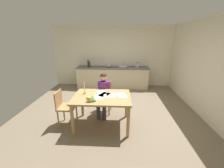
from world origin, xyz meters
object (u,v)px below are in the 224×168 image
Objects in this scene: bottle_oil at (88,63)px; dining_table at (102,100)px; wine_glass_near_sink at (114,64)px; chair_at_table at (104,95)px; wine_glass_by_kettle at (112,64)px; candlestick at (85,91)px; wine_glass_back_right at (107,64)px; book_magazine at (91,99)px; wine_glass_back_left at (109,64)px; mixing_bowl at (109,66)px; person_seated at (103,91)px; coffee_mug at (89,99)px; bottle_vinegar at (90,65)px; chair_side_empty at (64,106)px; stovetop_kettle at (137,65)px; sink_unit at (123,67)px.

dining_table is at bearing -72.09° from bottle_oil.
wine_glass_near_sink is at bearing 86.72° from dining_table.
wine_glass_by_kettle is (0.08, 2.28, 0.51)m from chair_at_table.
wine_glass_back_right is (0.28, 2.88, 0.14)m from candlestick.
book_magazine is (-0.21, -0.23, 0.13)m from dining_table.
bottle_oil reaches higher than wine_glass_back_right.
wine_glass_back_left is (-0.02, 2.28, 0.51)m from chair_at_table.
book_magazine is 1.37× the size of mixing_bowl.
person_seated reaches higher than coffee_mug.
person_seated reaches higher than chair_at_table.
bottle_vinegar is at bearing 107.11° from dining_table.
person_seated is at bearing 32.68° from chair_side_empty.
coffee_mug is at bearing -102.94° from person_seated.
wine_glass_back_right reaches higher than coffee_mug.
book_magazine is at bearing -96.81° from wine_glass_near_sink.
chair_at_table is 1.00× the size of chair_side_empty.
book_magazine is 1.64× the size of wine_glass_back_left.
person_seated reaches higher than candlestick.
stovetop_kettle is at bearing 62.35° from person_seated.
person_seated is at bearing -69.51° from bottle_vinegar.
coffee_mug is 3.32m from wine_glass_near_sink.
mixing_bowl is at bearing -179.22° from stovetop_kettle.
bottle_vinegar is 0.84m from wine_glass_back_left.
coffee_mug is 3.31m from wine_glass_by_kettle.
wine_glass_back_right is at bearing 19.81° from bottle_vinegar.
wine_glass_back_left reaches higher than chair_side_empty.
bottle_oil is 0.90m from wine_glass_back_left.
chair_side_empty is 2.80m from bottle_vinegar.
bottle_vinegar is at bearing -174.12° from mixing_bowl.
book_magazine is 0.94× the size of bottle_vinegar.
chair_side_empty is 2.95× the size of candlestick.
wine_glass_near_sink is at bearing 83.05° from coffee_mug.
wine_glass_by_kettle is at bearing 87.75° from person_seated.
bottle_vinegar reaches higher than chair_at_table.
book_magazine is 3.06m from mixing_bowl.
bottle_vinegar is at bearing 101.38° from coffee_mug.
chair_side_empty is 3.29× the size of bottle_vinegar.
chair_side_empty is 0.63m from candlestick.
wine_glass_near_sink is (1.11, 0.08, -0.03)m from bottle_oil.
sink_unit is at bearing 51.26° from book_magazine.
chair_at_table is 4.79× the size of mixing_bowl.
person_seated reaches higher than wine_glass_back_left.
wine_glass_by_kettle is (0.29, 3.29, 0.17)m from coffee_mug.
dining_table is 2.91m from sink_unit.
candlestick is (-0.41, -0.60, 0.37)m from chair_at_table.
wine_glass_back_left is (-1.20, 0.15, 0.01)m from stovetop_kettle.
dining_table is at bearing 22.70° from book_magazine.
chair_at_table is 4.02× the size of stovetop_kettle.
dining_table is 3.01m from wine_glass_back_left.
bottle_vinegar reaches higher than wine_glass_near_sink.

